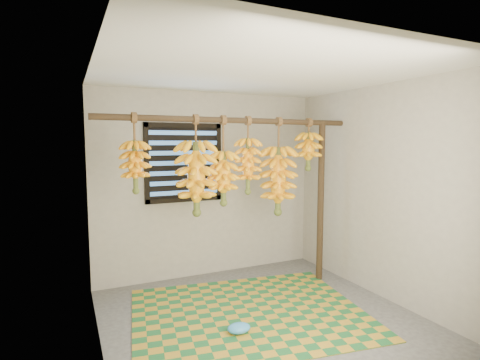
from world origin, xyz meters
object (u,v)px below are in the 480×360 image
banana_bunch_b (196,178)px  banana_bunch_e (278,181)px  banana_bunch_a (135,167)px  banana_bunch_f (308,151)px  banana_bunch_d (248,166)px  woven_mat (249,313)px  plastic_bag (239,328)px  banana_bunch_c (223,178)px  support_post (321,202)px

banana_bunch_b → banana_bunch_e: same height
banana_bunch_a → banana_bunch_f: 2.08m
banana_bunch_b → banana_bunch_e: bearing=0.0°
banana_bunch_d → banana_bunch_b: bearing=-180.0°
woven_mat → banana_bunch_f: (1.06, 0.50, 1.65)m
banana_bunch_b → banana_bunch_f: bearing=-0.0°
plastic_bag → banana_bunch_a: banana_bunch_a is taller
banana_bunch_b → banana_bunch_d: (0.62, 0.00, 0.12)m
banana_bunch_c → banana_bunch_d: bearing=0.0°
banana_bunch_b → support_post: bearing=0.0°
banana_bunch_c → banana_bunch_d: (0.30, 0.00, 0.13)m
woven_mat → banana_bunch_b: banana_bunch_b is taller
plastic_bag → banana_bunch_c: (0.20, 0.83, 1.31)m
support_post → banana_bunch_e: banana_bunch_e is taller
plastic_bag → banana_bunch_f: (1.33, 0.83, 1.60)m
support_post → banana_bunch_b: 1.69m
plastic_bag → banana_bunch_c: banana_bunch_c is taller
banana_bunch_d → banana_bunch_e: size_ratio=0.77×
plastic_bag → banana_bunch_f: size_ratio=0.35×
support_post → banana_bunch_d: 1.14m
plastic_bag → banana_bunch_c: 1.57m
plastic_bag → banana_bunch_e: banana_bunch_e is taller
woven_mat → banana_bunch_c: bearing=98.1°
plastic_bag → banana_bunch_c: size_ratio=0.23×
plastic_bag → banana_bunch_e: size_ratio=0.19×
banana_bunch_d → banana_bunch_e: 0.44m
support_post → banana_bunch_f: banana_bunch_f is taller
banana_bunch_b → banana_bunch_f: size_ratio=1.70×
banana_bunch_c → woven_mat: bearing=-81.9°
woven_mat → banana_bunch_f: size_ratio=3.69×
banana_bunch_b → banana_bunch_e: size_ratio=0.93×
banana_bunch_e → banana_bunch_b: bearing=-180.0°
woven_mat → banana_bunch_b: 1.51m
support_post → banana_bunch_d: bearing=180.0°
plastic_bag → banana_bunch_e: bearing=42.7°
woven_mat → banana_bunch_f: bearing=25.3°
banana_bunch_e → banana_bunch_f: bearing=-0.0°
support_post → banana_bunch_b: bearing=180.0°
woven_mat → banana_bunch_e: banana_bunch_e is taller
banana_bunch_a → banana_bunch_c: 0.96m
banana_bunch_a → banana_bunch_c: same height
banana_bunch_d → banana_bunch_f: bearing=-0.0°
banana_bunch_b → banana_bunch_c: same height
banana_bunch_b → banana_bunch_d: bearing=0.0°
support_post → banana_bunch_b: size_ratio=1.87×
banana_bunch_f → banana_bunch_c: bearing=180.0°
banana_bunch_c → plastic_bag: bearing=-103.4°
banana_bunch_b → banana_bunch_f: 1.47m
woven_mat → plastic_bag: (-0.27, -0.33, 0.05)m
banana_bunch_a → banana_bunch_e: size_ratio=0.70×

